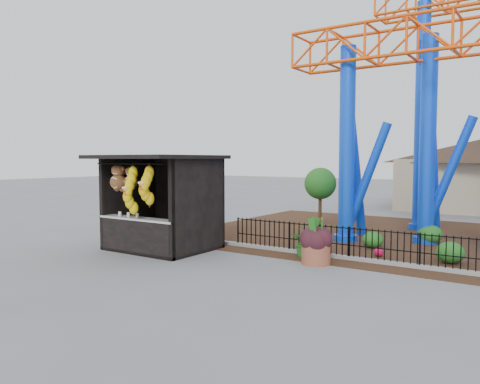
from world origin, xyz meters
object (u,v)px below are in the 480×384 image
Objects in this scene: prize_booth at (156,203)px; terracotta_planter at (316,254)px; potted_plant at (306,242)px; roller_coaster at (470,61)px.

prize_booth is 4.23× the size of terracotta_planter.
prize_booth is at bearing -151.79° from potted_plant.
prize_booth is at bearing -168.14° from terracotta_planter.
terracotta_planter is at bearing 11.86° from prize_booth.
potted_plant is (-3.55, -5.60, -5.98)m from roller_coaster.
roller_coaster is at bearing 42.05° from prize_booth.
terracotta_planter is (-2.92, -6.24, -6.14)m from roller_coaster.
roller_coaster reaches higher than prize_booth.
prize_booth is 5.02m from potted_plant.
prize_booth is at bearing -137.95° from roller_coaster.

